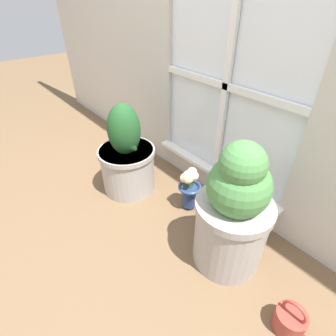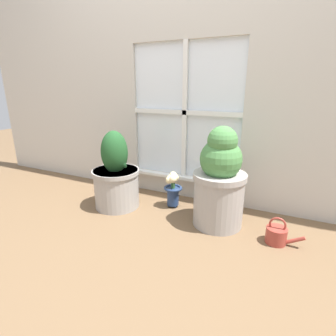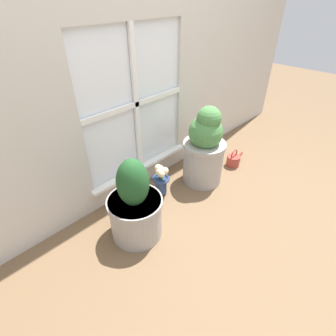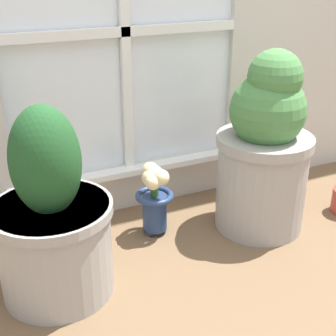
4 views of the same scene
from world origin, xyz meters
name	(u,v)px [view 2 (image 2 of 4)]	position (x,y,z in m)	size (l,w,h in m)	color
ground_plane	(144,233)	(0.00, 0.00, 0.00)	(10.00, 10.00, 0.00)	brown
wall_with_window	(187,39)	(0.00, 0.70, 1.28)	(4.40, 0.10, 2.50)	beige
potted_plant_left	(116,178)	(-0.41, 0.26, 0.24)	(0.37, 0.37, 0.62)	#9E9993
potted_plant_right	(219,182)	(0.41, 0.33, 0.32)	(0.36, 0.36, 0.70)	#9E9993
flower_vase	(173,187)	(0.01, 0.44, 0.17)	(0.15, 0.15, 0.29)	navy
watering_can	(277,235)	(0.80, 0.25, 0.06)	(0.23, 0.13, 0.18)	#99382D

